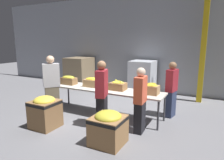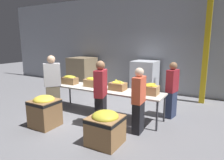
{
  "view_description": "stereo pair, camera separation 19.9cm",
  "coord_description": "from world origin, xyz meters",
  "px_view_note": "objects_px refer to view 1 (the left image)",
  "views": [
    {
      "loc": [
        2.71,
        -4.77,
        2.1
      ],
      "look_at": [
        0.2,
        0.04,
        1.03
      ],
      "focal_mm": 32.0,
      "sensor_mm": 36.0,
      "label": 1
    },
    {
      "loc": [
        2.88,
        -4.68,
        2.1
      ],
      "look_at": [
        0.2,
        0.04,
        1.03
      ],
      "focal_mm": 32.0,
      "sensor_mm": 36.0,
      "label": 2
    }
  ],
  "objects_px": {
    "banana_box_2": "(118,85)",
    "support_pillar": "(204,44)",
    "volunteer_0": "(102,95)",
    "pallet_stack_0": "(79,73)",
    "pallet_stack_1": "(142,78)",
    "banana_box_1": "(92,82)",
    "banana_box_3": "(150,89)",
    "volunteer_1": "(52,85)",
    "banana_box_0": "(69,80)",
    "volunteer_3": "(140,101)",
    "volunteer_2": "(171,90)",
    "donation_bin_0": "(45,111)",
    "donation_bin_1": "(108,127)",
    "sorting_table": "(105,90)"
  },
  "relations": [
    {
      "from": "banana_box_1",
      "to": "pallet_stack_1",
      "type": "height_order",
      "value": "pallet_stack_1"
    },
    {
      "from": "sorting_table",
      "to": "banana_box_3",
      "type": "bearing_deg",
      "value": 2.06
    },
    {
      "from": "volunteer_0",
      "to": "donation_bin_1",
      "type": "height_order",
      "value": "volunteer_0"
    },
    {
      "from": "pallet_stack_0",
      "to": "pallet_stack_1",
      "type": "relative_size",
      "value": 1.01
    },
    {
      "from": "banana_box_0",
      "to": "banana_box_2",
      "type": "xyz_separation_m",
      "value": [
        1.67,
        0.05,
        -0.02
      ]
    },
    {
      "from": "banana_box_3",
      "to": "volunteer_0",
      "type": "distance_m",
      "value": 1.24
    },
    {
      "from": "volunteer_2",
      "to": "donation_bin_1",
      "type": "bearing_deg",
      "value": -10.79
    },
    {
      "from": "banana_box_3",
      "to": "volunteer_1",
      "type": "height_order",
      "value": "volunteer_1"
    },
    {
      "from": "volunteer_0",
      "to": "volunteer_2",
      "type": "distance_m",
      "value": 2.02
    },
    {
      "from": "volunteer_3",
      "to": "volunteer_2",
      "type": "bearing_deg",
      "value": -20.42
    },
    {
      "from": "banana_box_2",
      "to": "volunteer_0",
      "type": "height_order",
      "value": "volunteer_0"
    },
    {
      "from": "volunteer_0",
      "to": "volunteer_3",
      "type": "bearing_deg",
      "value": -97.84
    },
    {
      "from": "banana_box_1",
      "to": "volunteer_0",
      "type": "xyz_separation_m",
      "value": [
        0.8,
        -0.81,
        -0.09
      ]
    },
    {
      "from": "banana_box_0",
      "to": "volunteer_3",
      "type": "bearing_deg",
      "value": -13.22
    },
    {
      "from": "sorting_table",
      "to": "volunteer_2",
      "type": "xyz_separation_m",
      "value": [
        1.68,
        0.74,
        0.04
      ]
    },
    {
      "from": "banana_box_1",
      "to": "support_pillar",
      "type": "xyz_separation_m",
      "value": [
        2.77,
        2.54,
        1.09
      ]
    },
    {
      "from": "banana_box_3",
      "to": "volunteer_3",
      "type": "relative_size",
      "value": 0.29
    },
    {
      "from": "volunteer_2",
      "to": "banana_box_2",
      "type": "bearing_deg",
      "value": -52.58
    },
    {
      "from": "volunteer_2",
      "to": "pallet_stack_1",
      "type": "relative_size",
      "value": 1.16
    },
    {
      "from": "sorting_table",
      "to": "banana_box_1",
      "type": "distance_m",
      "value": 0.51
    },
    {
      "from": "banana_box_1",
      "to": "pallet_stack_1",
      "type": "xyz_separation_m",
      "value": [
        0.65,
        2.6,
        -0.25
      ]
    },
    {
      "from": "banana_box_1",
      "to": "banana_box_3",
      "type": "xyz_separation_m",
      "value": [
        1.75,
        -0.01,
        0.0
      ]
    },
    {
      "from": "volunteer_1",
      "to": "pallet_stack_1",
      "type": "bearing_deg",
      "value": 13.01
    },
    {
      "from": "volunteer_3",
      "to": "support_pillar",
      "type": "bearing_deg",
      "value": -20.76
    },
    {
      "from": "banana_box_0",
      "to": "pallet_stack_1",
      "type": "distance_m",
      "value": 3.06
    },
    {
      "from": "banana_box_1",
      "to": "volunteer_1",
      "type": "bearing_deg",
      "value": -145.13
    },
    {
      "from": "volunteer_3",
      "to": "pallet_stack_1",
      "type": "distance_m",
      "value": 3.44
    },
    {
      "from": "banana_box_3",
      "to": "volunteer_2",
      "type": "relative_size",
      "value": 0.29
    },
    {
      "from": "donation_bin_1",
      "to": "support_pillar",
      "type": "bearing_deg",
      "value": 70.53
    },
    {
      "from": "volunteer_3",
      "to": "banana_box_0",
      "type": "bearing_deg",
      "value": 74.01
    },
    {
      "from": "donation_bin_0",
      "to": "pallet_stack_1",
      "type": "height_order",
      "value": "pallet_stack_1"
    },
    {
      "from": "sorting_table",
      "to": "banana_box_1",
      "type": "height_order",
      "value": "banana_box_1"
    },
    {
      "from": "banana_box_1",
      "to": "banana_box_3",
      "type": "bearing_deg",
      "value": -0.46
    },
    {
      "from": "sorting_table",
      "to": "volunteer_0",
      "type": "bearing_deg",
      "value": -66.26
    },
    {
      "from": "banana_box_3",
      "to": "volunteer_3",
      "type": "xyz_separation_m",
      "value": [
        -0.02,
        -0.65,
        -0.15
      ]
    },
    {
      "from": "donation_bin_0",
      "to": "pallet_stack_0",
      "type": "height_order",
      "value": "pallet_stack_0"
    },
    {
      "from": "banana_box_0",
      "to": "pallet_stack_1",
      "type": "relative_size",
      "value": 0.36
    },
    {
      "from": "volunteer_1",
      "to": "donation_bin_0",
      "type": "relative_size",
      "value": 2.14
    },
    {
      "from": "sorting_table",
      "to": "pallet_stack_1",
      "type": "xyz_separation_m",
      "value": [
        0.18,
        2.66,
        -0.07
      ]
    },
    {
      "from": "volunteer_0",
      "to": "pallet_stack_0",
      "type": "distance_m",
      "value": 4.58
    },
    {
      "from": "banana_box_1",
      "to": "volunteer_0",
      "type": "distance_m",
      "value": 1.14
    },
    {
      "from": "pallet_stack_1",
      "to": "volunteer_2",
      "type": "bearing_deg",
      "value": -51.93
    },
    {
      "from": "banana_box_2",
      "to": "banana_box_3",
      "type": "relative_size",
      "value": 0.98
    },
    {
      "from": "banana_box_2",
      "to": "support_pillar",
      "type": "relative_size",
      "value": 0.11
    },
    {
      "from": "volunteer_0",
      "to": "support_pillar",
      "type": "xyz_separation_m",
      "value": [
        1.97,
        3.35,
        1.18
      ]
    },
    {
      "from": "sorting_table",
      "to": "donation_bin_0",
      "type": "relative_size",
      "value": 4.22
    },
    {
      "from": "sorting_table",
      "to": "volunteer_3",
      "type": "height_order",
      "value": "volunteer_3"
    },
    {
      "from": "banana_box_1",
      "to": "volunteer_0",
      "type": "relative_size",
      "value": 0.3
    },
    {
      "from": "banana_box_1",
      "to": "support_pillar",
      "type": "relative_size",
      "value": 0.12
    },
    {
      "from": "banana_box_1",
      "to": "volunteer_3",
      "type": "height_order",
      "value": "volunteer_3"
    }
  ]
}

